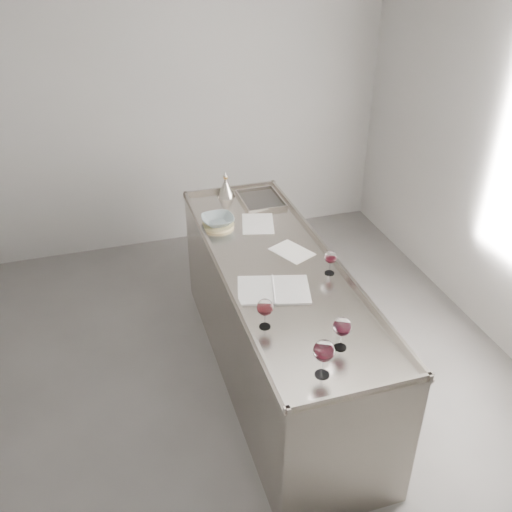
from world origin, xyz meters
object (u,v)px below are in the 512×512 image
object	(u,v)px
wine_glass_small	(331,258)
notebook	(274,290)
wine_funnel	(226,189)
ceramic_bowl	(218,220)
counter	(277,323)
wine_glass_right	(342,327)
wine_glass_left	(265,308)
wine_glass_middle	(324,352)

from	to	relation	value
wine_glass_small	notebook	world-z (taller)	wine_glass_small
notebook	wine_funnel	distance (m)	1.35
wine_glass_small	ceramic_bowl	xyz separation A→B (m)	(-0.52, 0.80, -0.06)
counter	wine_glass_right	distance (m)	1.05
counter	wine_glass_left	size ratio (longest dim) A/B	13.57
wine_glass_small	wine_funnel	bearing A→B (deg)	104.91
counter	notebook	xyz separation A→B (m)	(-0.12, -0.27, 0.47)
wine_glass_middle	wine_glass_right	distance (m)	0.23
ceramic_bowl	notebook	bearing A→B (deg)	-82.09
wine_glass_right	notebook	xyz separation A→B (m)	(-0.17, 0.59, -0.13)
counter	wine_glass_small	xyz separation A→B (m)	(0.27, -0.19, 0.58)
wine_glass_left	wine_funnel	size ratio (longest dim) A/B	0.85
ceramic_bowl	wine_funnel	xyz separation A→B (m)	(0.18, 0.46, 0.02)
counter	wine_glass_right	bearing A→B (deg)	-86.97
wine_glass_middle	wine_glass_right	size ratio (longest dim) A/B	1.10
wine_glass_small	ceramic_bowl	size ratio (longest dim) A/B	0.69
notebook	wine_glass_small	bearing A→B (deg)	26.42
notebook	ceramic_bowl	size ratio (longest dim) A/B	2.14
wine_glass_right	wine_glass_small	bearing A→B (deg)	71.04
wine_glass_middle	counter	bearing A→B (deg)	83.11
wine_glass_left	ceramic_bowl	bearing A→B (deg)	88.45
wine_glass_right	wine_glass_small	size ratio (longest dim) A/B	1.20
wine_glass_middle	wine_glass_left	bearing A→B (deg)	109.16
wine_glass_small	wine_funnel	distance (m)	1.31
counter	wine_glass_left	world-z (taller)	wine_glass_left
wine_glass_middle	ceramic_bowl	xyz separation A→B (m)	(-0.12, 1.63, -0.10)
wine_funnel	wine_glass_right	bearing A→B (deg)	-86.81
wine_glass_right	wine_glass_small	world-z (taller)	wine_glass_right
counter	ceramic_bowl	size ratio (longest dim) A/B	10.57
wine_glass_right	ceramic_bowl	xyz separation A→B (m)	(-0.29, 1.47, -0.09)
wine_glass_right	wine_glass_small	xyz separation A→B (m)	(0.23, 0.67, -0.02)
wine_glass_middle	notebook	size ratio (longest dim) A/B	0.42
wine_glass_left	ceramic_bowl	distance (m)	1.19
counter	wine_funnel	xyz separation A→B (m)	(-0.06, 1.08, 0.53)
notebook	wine_glass_right	bearing A→B (deg)	-59.18
counter	wine_funnel	size ratio (longest dim) A/B	11.58
wine_glass_middle	wine_glass_small	world-z (taller)	wine_glass_middle
counter	ceramic_bowl	world-z (taller)	ceramic_bowl
ceramic_bowl	wine_funnel	world-z (taller)	wine_funnel
wine_funnel	notebook	bearing A→B (deg)	-92.46
counter	wine_glass_right	xyz separation A→B (m)	(0.05, -0.86, 0.60)
wine_glass_small	notebook	size ratio (longest dim) A/B	0.32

